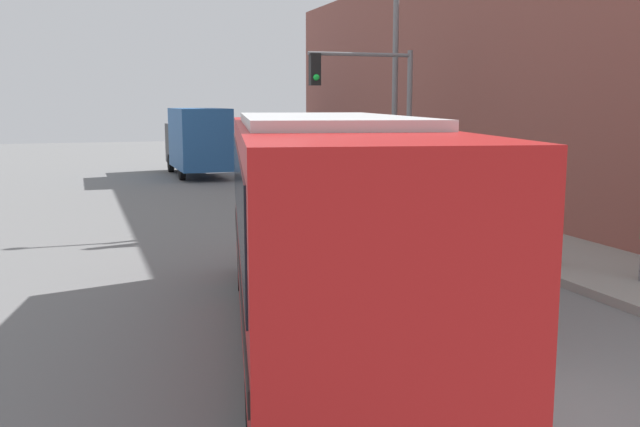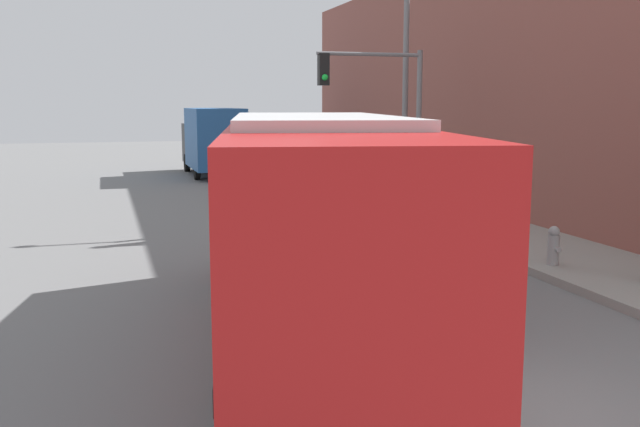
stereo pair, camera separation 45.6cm
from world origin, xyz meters
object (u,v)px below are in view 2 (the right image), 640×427
(city_bus, at_px, (314,214))
(fire_hydrant, at_px, (554,245))
(delivery_truck, at_px, (212,139))
(street_lamp, at_px, (394,78))
(traffic_light_pole, at_px, (383,102))

(city_bus, relative_size, fire_hydrant, 12.63)
(city_bus, height_order, delivery_truck, city_bus)
(city_bus, height_order, street_lamp, street_lamp)
(street_lamp, bearing_deg, fire_hydrant, -89.11)
(city_bus, bearing_deg, delivery_truck, 96.52)
(city_bus, bearing_deg, traffic_light_pole, 74.62)
(delivery_truck, relative_size, fire_hydrant, 8.36)
(traffic_light_pole, distance_m, street_lamp, 1.72)
(traffic_light_pole, bearing_deg, city_bus, -116.96)
(delivery_truck, xyz_separation_m, fire_hydrant, (3.85, -22.21, -1.18))
(delivery_truck, bearing_deg, city_bus, -95.05)
(city_bus, distance_m, delivery_truck, 25.07)
(city_bus, distance_m, fire_hydrant, 6.79)
(street_lamp, bearing_deg, city_bus, -117.93)
(traffic_light_pole, height_order, street_lamp, street_lamp)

